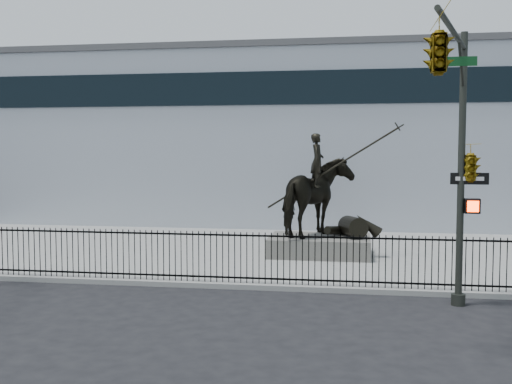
# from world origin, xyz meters

# --- Properties ---
(ground) EXTENTS (120.00, 120.00, 0.00)m
(ground) POSITION_xyz_m (0.00, 0.00, 0.00)
(ground) COLOR black
(ground) RESTS_ON ground
(plaza) EXTENTS (30.00, 12.00, 0.15)m
(plaza) POSITION_xyz_m (0.00, 7.00, 0.07)
(plaza) COLOR gray
(plaza) RESTS_ON ground
(building) EXTENTS (44.00, 14.00, 9.00)m
(building) POSITION_xyz_m (0.00, 20.00, 4.50)
(building) COLOR #B5BDC5
(building) RESTS_ON ground
(picket_fence) EXTENTS (22.10, 0.10, 1.50)m
(picket_fence) POSITION_xyz_m (0.00, 1.25, 0.90)
(picket_fence) COLOR black
(picket_fence) RESTS_ON plaza
(statue_plinth) EXTENTS (3.71, 2.58, 0.69)m
(statue_plinth) POSITION_xyz_m (3.10, 6.29, 0.49)
(statue_plinth) COLOR #524F4A
(statue_plinth) RESTS_ON plaza
(equestrian_statue) EXTENTS (4.72, 2.94, 4.00)m
(equestrian_statue) POSITION_xyz_m (3.17, 6.29, 2.29)
(equestrian_statue) COLOR black
(equestrian_statue) RESTS_ON statue_plinth
(traffic_signal_right) EXTENTS (2.17, 6.86, 7.00)m
(traffic_signal_right) POSITION_xyz_m (6.47, -2.00, 4.85)
(traffic_signal_right) COLOR #272A24
(traffic_signal_right) RESTS_ON ground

